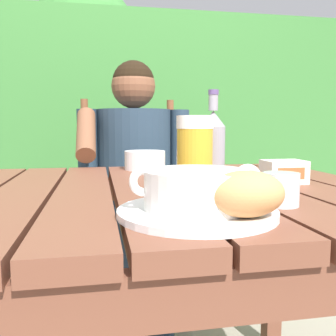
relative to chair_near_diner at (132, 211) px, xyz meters
name	(u,v)px	position (x,y,z in m)	size (l,w,h in m)	color
dining_table	(141,226)	(-0.06, -0.90, 0.17)	(1.22, 0.93, 0.76)	brown
hedge_backdrop	(108,124)	(-0.08, 0.97, 0.43)	(3.61, 0.86, 1.91)	#3B7836
chair_near_diner	(132,211)	(0.00, 0.00, 0.00)	(0.47, 0.42, 1.03)	brown
person_eating	(135,173)	(0.00, -0.20, 0.21)	(0.48, 0.47, 1.18)	#263849
serving_plate	(197,212)	(0.00, -1.20, 0.27)	(0.27, 0.27, 0.01)	white
soup_bowl	(197,188)	(0.00, -1.20, 0.31)	(0.23, 0.18, 0.07)	white
bread_roll	(246,194)	(0.06, -1.27, 0.32)	(0.13, 0.11, 0.07)	tan
beer_glass	(195,153)	(0.06, -0.97, 0.36)	(0.08, 0.08, 0.17)	gold
beer_bottle	(213,147)	(0.12, -0.93, 0.37)	(0.06, 0.06, 0.24)	gray
water_glass_small	(281,189)	(0.18, -1.16, 0.30)	(0.07, 0.07, 0.06)	silver
butter_tub	(283,172)	(0.32, -0.90, 0.30)	(0.10, 0.08, 0.06)	white
table_knife	(251,198)	(0.15, -1.10, 0.27)	(0.14, 0.07, 0.01)	silver
diner_bowl	(145,160)	(0.00, -0.54, 0.30)	(0.14, 0.14, 0.06)	white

